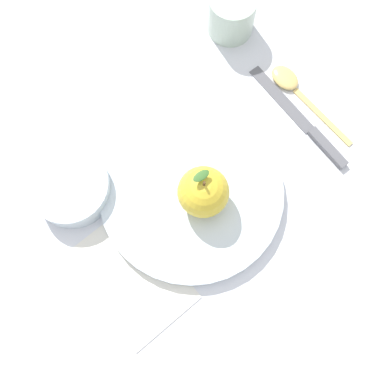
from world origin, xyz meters
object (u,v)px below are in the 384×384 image
Objects in this scene: knife at (306,125)px; apple at (203,192)px; cup at (232,13)px; linen_napkin at (131,276)px; side_bowl at (71,187)px; dinner_plate at (192,194)px; spoon at (293,86)px.

apple is at bearing 104.95° from knife.
cup is at bearing -30.96° from apple.
linen_napkin is (-0.11, 0.33, -0.00)m from knife.
knife is (-0.20, -0.04, -0.03)m from cup.
cup is 0.21m from knife.
apple is 0.30m from cup.
linen_napkin is at bearing 115.13° from apple.
cup is (0.17, -0.32, 0.02)m from side_bowl.
linen_napkin is (-0.32, 0.29, -0.04)m from cup.
knife is at bearing -95.34° from side_bowl.
side_bowl is 1.52× the size of cup.
linen_napkin is at bearing 109.27° from knife.
dinner_plate is 2.36× the size of side_bowl.
apple is 1.10× the size of cup.
side_bowl reaches higher than knife.
side_bowl is 0.67× the size of linen_napkin.
dinner_plate is 0.14m from linen_napkin.
apple is 0.49× the size of spoon.
dinner_plate is 1.58× the size of spoon.
side_bowl is (0.09, 0.17, -0.03)m from apple.
dinner_plate is 3.59× the size of cup.
cup is at bearing 19.59° from spoon.
cup is at bearing -62.15° from side_bowl.
spoon is (0.12, -0.20, -0.05)m from apple.
spoon is (0.10, -0.21, -0.01)m from dinner_plate.
cup is (0.26, -0.15, -0.02)m from apple.
spoon is at bearing -61.65° from linen_napkin.
spoon is 0.38m from linen_napkin.
knife is 1.22× the size of linen_napkin.
apple is at bearing -116.80° from side_bowl.
linen_napkin is at bearing 118.35° from spoon.
side_bowl is (0.07, 0.16, 0.01)m from dinner_plate.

